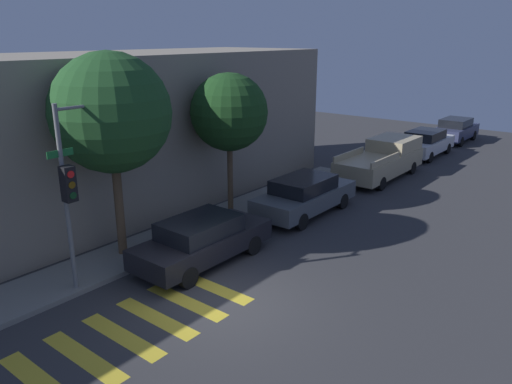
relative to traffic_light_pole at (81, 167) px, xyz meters
name	(u,v)px	position (x,y,z in m)	size (l,w,h in m)	color
ground_plane	(223,303)	(1.53, -3.37, -3.35)	(60.00, 60.00, 0.00)	#333335
sidewalk	(122,257)	(1.53, 0.81, -3.28)	(26.00, 1.95, 0.14)	slate
building_row	(35,146)	(1.53, 5.18, -0.40)	(26.00, 6.00, 5.91)	gray
crosswalk	(122,336)	(-0.99, -2.57, -3.35)	(6.40, 2.60, 0.00)	gold
traffic_light_pole	(81,167)	(0.00, 0.00, 0.00)	(2.45, 0.56, 5.00)	slate
sedan_near_corner	(202,240)	(2.94, -1.27, -2.61)	(4.47, 1.78, 1.43)	black
sedan_middle	(305,195)	(8.44, -1.27, -2.59)	(4.68, 1.85, 1.47)	#4C5156
pickup_truck	(383,159)	(15.20, -1.27, -2.48)	(5.58, 2.09, 1.74)	tan
sedan_far_end	(425,143)	(20.71, -1.27, -2.59)	(4.49, 1.81, 1.47)	silver
sedan_tail_of_row	(455,130)	(25.87, -1.27, -2.58)	(4.22, 1.76, 1.49)	#2D3351
tree_near_corner	(111,113)	(1.69, 0.94, 1.08)	(3.44, 3.44, 6.17)	brown
tree_midblock	(229,112)	(6.70, 0.94, 0.53)	(2.82, 2.82, 5.30)	brown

